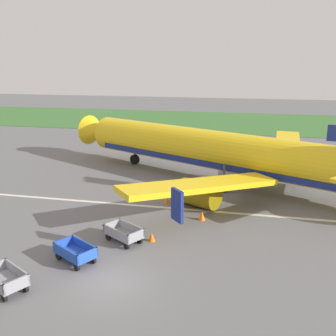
{
  "coord_description": "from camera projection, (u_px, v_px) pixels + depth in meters",
  "views": [
    {
      "loc": [
        6.92,
        -17.36,
        11.38
      ],
      "look_at": [
        0.19,
        13.15,
        2.8
      ],
      "focal_mm": 41.54,
      "sensor_mm": 36.0,
      "label": 1
    }
  ],
  "objects": [
    {
      "name": "baggage_cart_nearest",
      "position": [
        5.0,
        279.0,
        19.93
      ],
      "size": [
        3.46,
        2.45,
        1.07
      ],
      "color": "gray",
      "rests_on": "ground"
    },
    {
      "name": "apron_stripe",
      "position": [
        161.0,
        207.0,
        31.38
      ],
      "size": [
        120.0,
        0.36,
        0.01
      ],
      "primitive_type": "cube",
      "color": "silver",
      "rests_on": "ground"
    },
    {
      "name": "ground_plane",
      "position": [
        112.0,
        282.0,
        20.8
      ],
      "size": [
        220.0,
        220.0,
        0.0
      ],
      "primitive_type": "plane",
      "color": "slate"
    },
    {
      "name": "airplane",
      "position": [
        223.0,
        152.0,
        36.95
      ],
      "size": [
        35.31,
        29.07,
        11.34
      ],
      "color": "yellow",
      "rests_on": "ground"
    },
    {
      "name": "baggage_cart_third_in_row",
      "position": [
        124.0,
        233.0,
        25.27
      ],
      "size": [
        3.41,
        2.5,
        1.07
      ],
      "color": "gray",
      "rests_on": "ground"
    },
    {
      "name": "grass_strip",
      "position": [
        217.0,
        121.0,
        76.32
      ],
      "size": [
        220.0,
        28.0,
        0.06
      ],
      "primitive_type": "cube",
      "color": "#3D7033",
      "rests_on": "ground"
    },
    {
      "name": "traffic_cone_by_carts",
      "position": [
        152.0,
        237.0,
        25.42
      ],
      "size": [
        0.46,
        0.46,
        0.6
      ],
      "primitive_type": "cone",
      "color": "orange",
      "rests_on": "ground"
    },
    {
      "name": "traffic_cone_mid_apron",
      "position": [
        167.0,
        200.0,
        32.15
      ],
      "size": [
        0.47,
        0.47,
        0.62
      ],
      "primitive_type": "cone",
      "color": "orange",
      "rests_on": "ground"
    },
    {
      "name": "baggage_cart_second_in_row",
      "position": [
        75.0,
        252.0,
        22.75
      ],
      "size": [
        3.44,
        2.47,
        1.07
      ],
      "color": "#234CB2",
      "rests_on": "ground"
    },
    {
      "name": "traffic_cone_near_plane",
      "position": [
        202.0,
        216.0,
        28.81
      ],
      "size": [
        0.5,
        0.5,
        0.66
      ],
      "primitive_type": "cone",
      "color": "orange",
      "rests_on": "ground"
    }
  ]
}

